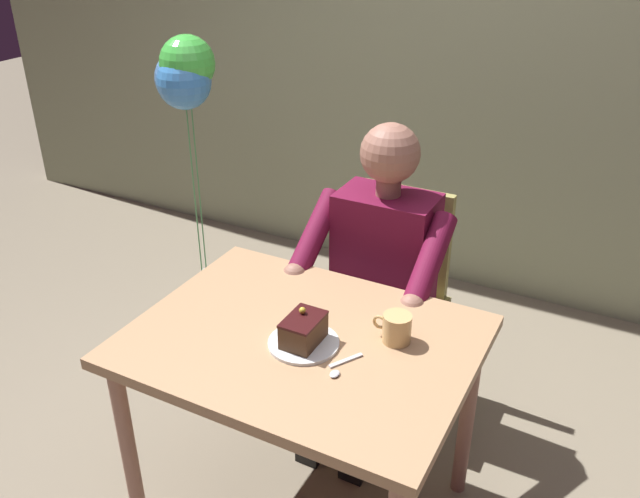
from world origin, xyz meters
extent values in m
cube|color=tan|center=(0.00, 0.00, 0.70)|extent=(1.01, 0.78, 0.04)
cylinder|color=#AB7A65|center=(0.45, 0.33, 0.35)|extent=(0.05, 0.05, 0.70)
cylinder|color=#AB7A65|center=(-0.45, -0.33, 0.35)|extent=(0.05, 0.05, 0.70)
cylinder|color=#AB7A65|center=(0.45, -0.33, 0.35)|extent=(0.05, 0.05, 0.70)
cube|color=#99924F|center=(0.00, -0.66, 0.42)|extent=(0.42, 0.42, 0.04)
cube|color=#99924F|center=(0.00, -0.85, 0.66)|extent=(0.38, 0.04, 0.45)
cylinder|color=#99924F|center=(-0.18, -0.48, 0.21)|extent=(0.04, 0.04, 0.42)
cylinder|color=#99924F|center=(0.18, -0.48, 0.21)|extent=(0.04, 0.04, 0.42)
cylinder|color=#99924F|center=(-0.18, -0.84, 0.21)|extent=(0.04, 0.04, 0.42)
cylinder|color=#99924F|center=(0.18, -0.84, 0.21)|extent=(0.04, 0.04, 0.42)
cube|color=maroon|center=(0.00, -0.64, 0.69)|extent=(0.36, 0.22, 0.50)
sphere|color=#946453|center=(0.00, -0.64, 1.10)|extent=(0.21, 0.21, 0.21)
cylinder|color=#946453|center=(0.00, -0.64, 0.97)|extent=(0.09, 0.09, 0.06)
cylinder|color=maroon|center=(-0.22, -0.50, 0.80)|extent=(0.08, 0.33, 0.26)
sphere|color=#946453|center=(-0.22, -0.34, 0.70)|extent=(0.09, 0.09, 0.09)
cylinder|color=maroon|center=(0.22, -0.50, 0.80)|extent=(0.08, 0.33, 0.26)
sphere|color=#946453|center=(0.22, -0.34, 0.70)|extent=(0.09, 0.09, 0.09)
cylinder|color=#262331|center=(-0.09, -0.52, 0.42)|extent=(0.13, 0.38, 0.14)
cylinder|color=#262331|center=(0.09, -0.52, 0.42)|extent=(0.13, 0.38, 0.14)
cylinder|color=#262331|center=(-0.09, -0.34, 0.20)|extent=(0.11, 0.11, 0.40)
cube|color=black|center=(-0.09, -0.28, 0.03)|extent=(0.09, 0.22, 0.05)
cylinder|color=#262331|center=(0.09, -0.34, 0.20)|extent=(0.11, 0.11, 0.40)
cube|color=black|center=(0.09, -0.28, 0.03)|extent=(0.09, 0.22, 0.05)
cylinder|color=white|center=(-0.02, 0.03, 0.73)|extent=(0.21, 0.21, 0.01)
cube|color=#49301C|center=(-0.02, 0.03, 0.77)|extent=(0.09, 0.13, 0.07)
cube|color=black|center=(-0.02, 0.03, 0.81)|extent=(0.10, 0.14, 0.01)
sphere|color=gold|center=(-0.01, 0.01, 0.82)|extent=(0.02, 0.02, 0.02)
cylinder|color=tan|center=(-0.26, -0.11, 0.77)|extent=(0.09, 0.09, 0.09)
torus|color=tan|center=(-0.20, -0.11, 0.77)|extent=(0.05, 0.01, 0.05)
cylinder|color=black|center=(-0.26, -0.11, 0.81)|extent=(0.08, 0.08, 0.01)
cube|color=silver|center=(-0.17, 0.05, 0.73)|extent=(0.07, 0.10, 0.01)
ellipsoid|color=silver|center=(-0.17, 0.12, 0.73)|extent=(0.03, 0.04, 0.01)
cylinder|color=#B2C1C6|center=(1.02, -0.89, 0.11)|extent=(0.12, 0.12, 0.22)
sphere|color=#538BD2|center=(1.10, -0.91, 1.18)|extent=(0.25, 0.25, 0.25)
cylinder|color=#4C9956|center=(1.10, -0.91, 0.64)|extent=(0.01, 0.01, 0.83)
sphere|color=green|center=(1.06, -0.89, 1.25)|extent=(0.24, 0.24, 0.24)
cylinder|color=#4C9956|center=(1.06, -0.89, 0.67)|extent=(0.01, 0.01, 0.91)
sphere|color=#3C84D2|center=(1.06, -0.86, 1.17)|extent=(0.24, 0.24, 0.24)
cylinder|color=#4C9956|center=(1.06, -0.86, 0.64)|extent=(0.01, 0.01, 0.84)
camera|label=1|loc=(-0.80, 1.41, 1.88)|focal=37.21mm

